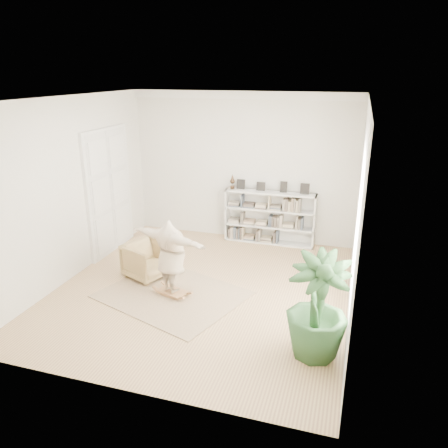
% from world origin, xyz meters
% --- Properties ---
extents(floor, '(6.00, 6.00, 0.00)m').
position_xyz_m(floor, '(0.00, 0.00, 0.00)').
color(floor, '#9A6F4F').
rests_on(floor, ground).
extents(room_shell, '(6.00, 6.00, 6.00)m').
position_xyz_m(room_shell, '(0.00, 2.94, 3.51)').
color(room_shell, silver).
rests_on(room_shell, floor).
extents(doors, '(0.09, 1.78, 2.92)m').
position_xyz_m(doors, '(-2.70, 1.30, 1.40)').
color(doors, white).
rests_on(doors, floor).
extents(bookshelf, '(2.20, 0.35, 1.64)m').
position_xyz_m(bookshelf, '(0.74, 2.82, 0.64)').
color(bookshelf, silver).
rests_on(bookshelf, floor).
extents(armchair, '(1.05, 1.03, 0.73)m').
position_xyz_m(armchair, '(-1.26, 0.20, 0.37)').
color(armchair, tan).
rests_on(armchair, floor).
extents(rug, '(3.02, 2.71, 0.02)m').
position_xyz_m(rug, '(-0.47, -0.39, 0.01)').
color(rug, tan).
rests_on(rug, floor).
extents(rocker_board, '(0.62, 0.49, 0.12)m').
position_xyz_m(rocker_board, '(-0.47, -0.39, 0.07)').
color(rocker_board, olive).
rests_on(rocker_board, rug).
extents(person, '(1.80, 1.02, 1.42)m').
position_xyz_m(person, '(-0.47, -0.39, 0.84)').
color(person, '#C1AB90').
rests_on(person, rocker_board).
extents(houseplant, '(0.94, 0.94, 1.62)m').
position_xyz_m(houseplant, '(2.30, -1.45, 0.81)').
color(houseplant, '#285028').
rests_on(houseplant, floor).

